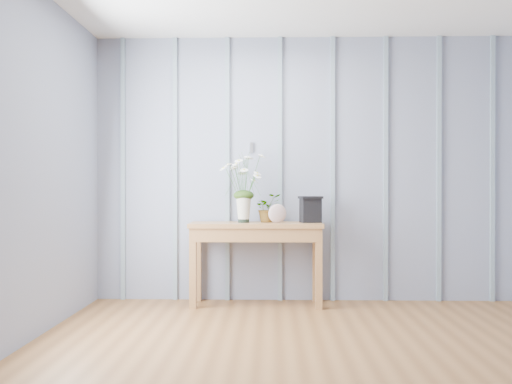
{
  "coord_description": "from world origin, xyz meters",
  "views": [
    {
      "loc": [
        -0.33,
        -3.45,
        1.06
      ],
      "look_at": [
        -0.47,
        1.94,
        1.03
      ],
      "focal_mm": 42.0,
      "sensor_mm": 36.0,
      "label": 1
    }
  ],
  "objects_px": {
    "sideboard": "(256,235)",
    "carved_box": "(310,209)",
    "daisy_vase": "(244,178)",
    "felt_disc_vessel": "(277,214)"
  },
  "relations": [
    {
      "from": "carved_box",
      "to": "sideboard",
      "type": "bearing_deg",
      "value": -177.79
    },
    {
      "from": "sideboard",
      "to": "carved_box",
      "type": "xyz_separation_m",
      "value": [
        0.5,
        0.02,
        0.24
      ]
    },
    {
      "from": "daisy_vase",
      "to": "carved_box",
      "type": "bearing_deg",
      "value": 1.65
    },
    {
      "from": "daisy_vase",
      "to": "felt_disc_vessel",
      "type": "height_order",
      "value": "daisy_vase"
    },
    {
      "from": "sideboard",
      "to": "carved_box",
      "type": "bearing_deg",
      "value": 2.21
    },
    {
      "from": "felt_disc_vessel",
      "to": "carved_box",
      "type": "relative_size",
      "value": 0.71
    },
    {
      "from": "felt_disc_vessel",
      "to": "carved_box",
      "type": "distance_m",
      "value": 0.31
    },
    {
      "from": "sideboard",
      "to": "daisy_vase",
      "type": "distance_m",
      "value": 0.53
    },
    {
      "from": "carved_box",
      "to": "felt_disc_vessel",
      "type": "bearing_deg",
      "value": -165.41
    },
    {
      "from": "daisy_vase",
      "to": "felt_disc_vessel",
      "type": "xyz_separation_m",
      "value": [
        0.31,
        -0.06,
        -0.32
      ]
    }
  ]
}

